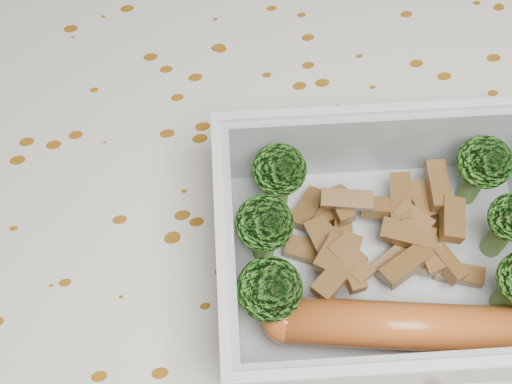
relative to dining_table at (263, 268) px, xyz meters
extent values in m
cube|color=brown|center=(0.00, 0.00, 0.06)|extent=(1.40, 0.90, 0.04)
cube|color=silver|center=(0.00, 0.00, 0.09)|extent=(1.46, 0.96, 0.01)
cube|color=silver|center=(0.06, -0.05, 0.09)|extent=(0.19, 0.16, 0.00)
cube|color=silver|center=(0.07, 0.02, 0.12)|extent=(0.17, 0.03, 0.06)
cube|color=silver|center=(0.05, -0.11, 0.12)|extent=(0.17, 0.03, 0.06)
cube|color=silver|center=(-0.03, -0.04, 0.12)|extent=(0.02, 0.13, 0.06)
cube|color=silver|center=(0.07, 0.02, 0.15)|extent=(0.18, 0.03, 0.00)
cube|color=silver|center=(0.05, -0.12, 0.15)|extent=(0.18, 0.03, 0.00)
cube|color=silver|center=(-0.03, -0.03, 0.15)|extent=(0.02, 0.13, 0.00)
cylinder|color=#608C3F|center=(0.01, 0.01, 0.11)|extent=(0.01, 0.01, 0.03)
ellipsoid|color=#458826|center=(0.01, 0.01, 0.14)|extent=(0.03, 0.03, 0.03)
cylinder|color=#608C3F|center=(0.12, -0.01, 0.11)|extent=(0.01, 0.01, 0.03)
ellipsoid|color=#458826|center=(0.12, -0.01, 0.13)|extent=(0.03, 0.03, 0.03)
cylinder|color=#608C3F|center=(-0.01, -0.02, 0.11)|extent=(0.01, 0.01, 0.03)
ellipsoid|color=#458826|center=(-0.01, -0.02, 0.13)|extent=(0.03, 0.03, 0.03)
cylinder|color=#608C3F|center=(0.12, -0.05, 0.11)|extent=(0.01, 0.01, 0.03)
cylinder|color=#608C3F|center=(-0.01, -0.06, 0.11)|extent=(0.01, 0.01, 0.03)
ellipsoid|color=#458826|center=(-0.01, -0.06, 0.13)|extent=(0.03, 0.03, 0.03)
cylinder|color=#608C3F|center=(0.12, -0.08, 0.11)|extent=(0.01, 0.01, 0.03)
cube|color=brown|center=(0.09, -0.06, 0.11)|extent=(0.02, 0.02, 0.01)
cube|color=brown|center=(0.04, -0.01, 0.12)|extent=(0.03, 0.02, 0.01)
cube|color=brown|center=(0.06, -0.02, 0.11)|extent=(0.02, 0.02, 0.01)
cube|color=brown|center=(0.04, -0.03, 0.10)|extent=(0.03, 0.03, 0.01)
cube|color=brown|center=(0.10, -0.03, 0.12)|extent=(0.02, 0.03, 0.01)
cube|color=brown|center=(0.04, -0.02, 0.10)|extent=(0.01, 0.03, 0.01)
cube|color=brown|center=(0.10, -0.01, 0.12)|extent=(0.02, 0.03, 0.01)
cube|color=brown|center=(0.04, -0.01, 0.10)|extent=(0.03, 0.03, 0.01)
cube|color=brown|center=(0.03, -0.03, 0.11)|extent=(0.02, 0.03, 0.01)
cube|color=brown|center=(0.04, -0.01, 0.10)|extent=(0.03, 0.02, 0.01)
cube|color=brown|center=(0.09, -0.04, 0.10)|extent=(0.03, 0.03, 0.01)
cube|color=brown|center=(0.03, -0.05, 0.12)|extent=(0.03, 0.03, 0.01)
cube|color=brown|center=(0.09, -0.02, 0.11)|extent=(0.01, 0.02, 0.01)
cube|color=brown|center=(0.02, -0.03, 0.10)|extent=(0.03, 0.02, 0.01)
cube|color=brown|center=(0.03, -0.04, 0.12)|extent=(0.02, 0.02, 0.01)
cube|color=brown|center=(0.04, -0.01, 0.11)|extent=(0.01, 0.02, 0.01)
cube|color=brown|center=(0.06, -0.04, 0.10)|extent=(0.03, 0.02, 0.01)
cube|color=brown|center=(0.08, -0.01, 0.11)|extent=(0.02, 0.03, 0.01)
cube|color=brown|center=(0.04, -0.05, 0.12)|extent=(0.01, 0.03, 0.01)
cube|color=brown|center=(0.04, -0.05, 0.12)|extent=(0.02, 0.03, 0.01)
cube|color=brown|center=(0.03, 0.00, 0.10)|extent=(0.03, 0.03, 0.01)
cube|color=brown|center=(0.04, -0.04, 0.12)|extent=(0.02, 0.03, 0.01)
cube|color=brown|center=(0.10, -0.06, 0.10)|extent=(0.03, 0.02, 0.01)
cube|color=brown|center=(0.09, -0.05, 0.11)|extent=(0.02, 0.03, 0.01)
cube|color=brown|center=(0.07, -0.04, 0.11)|extent=(0.03, 0.02, 0.01)
cube|color=brown|center=(0.09, -0.05, 0.10)|extent=(0.03, 0.02, 0.01)
cube|color=brown|center=(0.07, -0.05, 0.11)|extent=(0.03, 0.02, 0.01)
cube|color=brown|center=(0.09, -0.03, 0.10)|extent=(0.02, 0.02, 0.01)
cube|color=brown|center=(0.08, -0.03, 0.11)|extent=(0.02, 0.02, 0.01)
cube|color=brown|center=(0.04, -0.03, 0.10)|extent=(0.02, 0.03, 0.01)
cylinder|color=#AF511F|center=(0.06, -0.09, 0.11)|extent=(0.13, 0.06, 0.03)
sphere|color=#AF511F|center=(0.00, -0.07, 0.11)|extent=(0.03, 0.03, 0.03)
camera|label=1|loc=(-0.04, -0.17, 0.48)|focal=50.00mm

